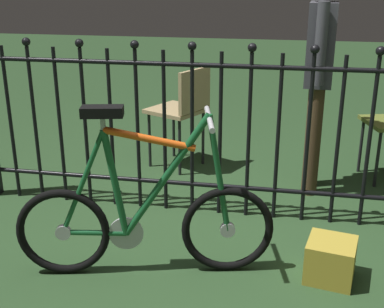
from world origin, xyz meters
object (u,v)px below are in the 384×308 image
bicycle (145,218)px  display_crate (331,260)px  person_visitor (319,65)px  chair_tan (183,106)px

bicycle → display_crate: bicycle is taller
person_visitor → display_crate: size_ratio=6.48×
chair_tan → display_crate: (1.07, -1.43, -0.41)m
chair_tan → display_crate: size_ratio=3.41×
bicycle → person_visitor: bearing=55.6°
chair_tan → display_crate: 1.83m
chair_tan → bicycle: bearing=-85.6°
bicycle → chair_tan: bicycle is taller
person_visitor → display_crate: bearing=-86.5°
bicycle → person_visitor: 1.67m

